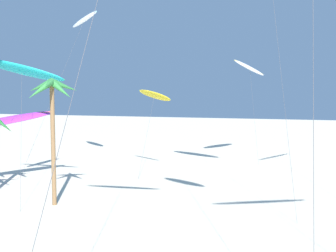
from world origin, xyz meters
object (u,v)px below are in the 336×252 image
flying_kite_7 (154,95)px  flying_kite_10 (22,70)px  palm_tree_4 (52,99)px  flying_kite_2 (84,20)px  flying_kite_1 (9,120)px  flying_kite_5 (250,68)px

flying_kite_7 → flying_kite_10: bearing=-123.4°
palm_tree_4 → flying_kite_2: bearing=113.8°
flying_kite_7 → flying_kite_1: bearing=-136.8°
flying_kite_1 → flying_kite_7: bearing=43.2°
flying_kite_5 → flying_kite_7: flying_kite_5 is taller
palm_tree_4 → flying_kite_5: 28.31m
flying_kite_10 → flying_kite_5: bearing=55.7°
flying_kite_1 → flying_kite_2: 16.05m
flying_kite_1 → flying_kite_2: flying_kite_2 is taller
flying_kite_2 → flying_kite_10: size_ratio=1.51×
flying_kite_10 → flying_kite_7: bearing=56.6°
flying_kite_7 → flying_kite_10: (-7.49, -11.33, 2.10)m
flying_kite_2 → flying_kite_7: bearing=-10.2°
palm_tree_4 → flying_kite_7: palm_tree_4 is taller
palm_tree_4 → flying_kite_1: palm_tree_4 is taller
flying_kite_5 → flying_kite_10: flying_kite_5 is taller
flying_kite_1 → flying_kite_7: size_ratio=1.31×
palm_tree_4 → flying_kite_5: bearing=66.9°
flying_kite_1 → flying_kite_2: (0.90, 11.54, 11.12)m
flying_kite_2 → flying_kite_7: 13.11m
flying_kite_5 → flying_kite_10: 28.17m
flying_kite_1 → flying_kite_7: flying_kite_7 is taller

